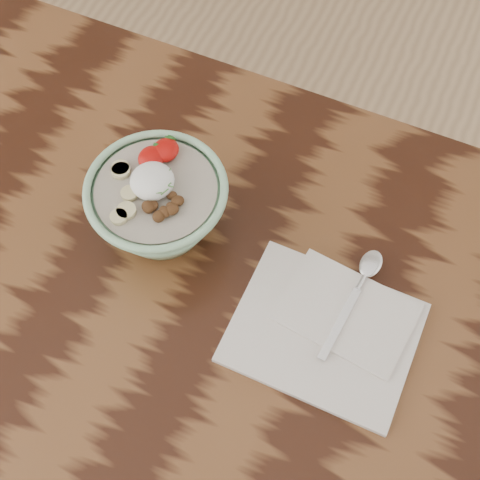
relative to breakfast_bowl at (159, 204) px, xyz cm
name	(u,v)px	position (x,y,z in cm)	size (l,w,h in cm)	color
table	(209,334)	(12.10, -10.00, -16.37)	(160.00, 90.00, 75.00)	black
breakfast_bowl	(159,204)	(0.00, 0.00, 0.00)	(20.62, 20.62, 14.06)	#97CBA0
napkin	(328,328)	(29.30, -5.48, -6.42)	(25.64, 21.68, 1.57)	silver
spoon	(363,278)	(31.31, 3.33, -5.09)	(4.01, 19.32, 1.01)	silver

